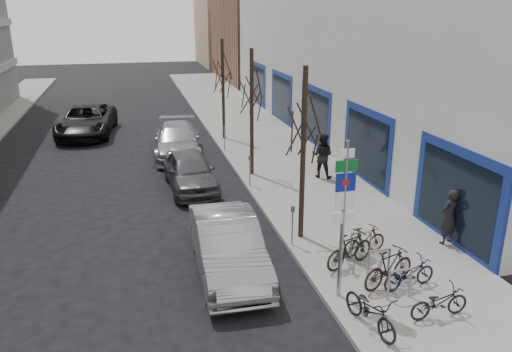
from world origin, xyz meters
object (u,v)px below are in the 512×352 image
tree_near (304,114)px  bike_mid_curb (409,271)px  highway_sign_pole (344,211)px  pedestrian_far (322,155)px  bike_mid_inner (350,249)px  bike_near_left (371,307)px  bike_far_inner (364,240)px  meter_mid (250,168)px  tree_mid (252,83)px  meter_front (293,222)px  bike_near_right (389,267)px  bike_far_curb (440,300)px  parked_car_back (178,141)px  parked_car_mid (190,171)px  parked_car_front (228,246)px  meter_back (224,136)px  lane_car (87,120)px  tree_far (223,66)px  pedestrian_near (449,217)px  bike_rack (379,260)px

tree_near → bike_mid_curb: bearing=-64.6°
highway_sign_pole → pedestrian_far: 9.42m
tree_near → bike_mid_inner: (0.68, -2.17, -3.43)m
bike_near_left → bike_far_inner: 3.63m
meter_mid → tree_mid: bearing=73.3°
meter_front → bike_near_right: (1.68, -2.88, -0.23)m
bike_mid_inner → bike_far_inner: bike_mid_inner is taller
bike_mid_curb → bike_far_inner: bike_mid_curb is taller
bike_far_curb → parked_car_back: size_ratio=0.28×
meter_mid → parked_car_mid: 2.45m
bike_mid_inner → bike_far_inner: 0.91m
tree_mid → highway_sign_pole: bearing=-91.1°
bike_far_curb → highway_sign_pole: bearing=50.8°
parked_car_mid → bike_far_inner: bearing=-62.8°
parked_car_front → pedestrian_far: size_ratio=2.52×
parked_car_back → meter_back: bearing=2.4°
meter_back → lane_car: bearing=140.6°
tree_far → pedestrian_near: tree_far is taller
parked_car_mid → parked_car_back: bearing=87.2°
meter_front → pedestrian_near: bearing=-12.9°
highway_sign_pole → parked_car_front: 3.64m
highway_sign_pole → bike_mid_curb: 2.65m
parked_car_mid → pedestrian_near: pedestrian_near is taller
meter_back → parked_car_back: parked_car_back is taller
bike_mid_inner → pedestrian_near: size_ratio=0.98×
bike_near_left → pedestrian_far: bearing=62.8°
bike_far_inner → parked_car_mid: 8.41m
bike_rack → highway_sign_pole: bearing=-156.4°
bike_near_left → bike_mid_inner: bearing=63.2°
bike_mid_inner → bike_rack: bearing=-166.1°
bike_near_left → parked_car_front: 4.40m
bike_mid_inner → pedestrian_near: pedestrian_near is taller
tree_near → pedestrian_far: size_ratio=2.84×
parked_car_back → parked_car_front: bearing=-84.1°
bike_far_inner → parked_car_front: size_ratio=0.31×
meter_front → bike_mid_inner: meter_front is taller
meter_back → bike_near_right: 13.99m
pedestrian_far → tree_mid: bearing=11.4°
meter_front → lane_car: bearing=112.7°
tree_mid → parked_car_mid: (-2.80, -0.84, -3.34)m
tree_far → parked_car_back: tree_far is taller
highway_sign_pole → parked_car_front: bearing=138.5°
parked_car_back → lane_car: size_ratio=0.87×
bike_far_curb → tree_far: bearing=3.2°
meter_back → lane_car: lane_car is taller
tree_far → pedestrian_near: 15.47m
tree_near → meter_front: bearing=-132.0°
tree_far → pedestrian_near: bearing=-73.9°
pedestrian_far → bike_near_left: bearing=108.8°
highway_sign_pole → parked_car_back: (-2.60, 14.12, -1.68)m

